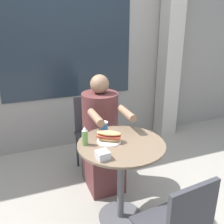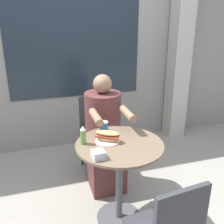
{
  "view_description": "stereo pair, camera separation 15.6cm",
  "coord_description": "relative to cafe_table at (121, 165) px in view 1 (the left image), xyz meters",
  "views": [
    {
      "loc": [
        -0.77,
        -1.75,
        1.74
      ],
      "look_at": [
        0.0,
        0.21,
        0.95
      ],
      "focal_mm": 42.0,
      "sensor_mm": 36.0,
      "label": 1
    },
    {
      "loc": [
        -0.62,
        -1.8,
        1.74
      ],
      "look_at": [
        0.0,
        0.21,
        0.95
      ],
      "focal_mm": 42.0,
      "sensor_mm": 36.0,
      "label": 2
    }
  ],
  "objects": [
    {
      "name": "napkin_box",
      "position": [
        -0.22,
        -0.17,
        0.23
      ],
      "size": [
        0.1,
        0.1,
        0.06
      ],
      "rotation": [
        0.0,
        0.0,
        0.12
      ],
      "color": "silver",
      "rests_on": "cafe_table"
    },
    {
      "name": "condiment_bottle",
      "position": [
        -0.28,
        0.08,
        0.28
      ],
      "size": [
        0.05,
        0.05,
        0.16
      ],
      "color": "#66934C",
      "rests_on": "cafe_table"
    },
    {
      "name": "storefront_wall",
      "position": [
        -0.0,
        1.63,
        0.85
      ],
      "size": [
        8.0,
        0.09,
        2.8
      ],
      "color": "gray",
      "rests_on": "ground_plane"
    },
    {
      "name": "drink_cup",
      "position": [
        -0.06,
        0.25,
        0.25
      ],
      "size": [
        0.07,
        0.07,
        0.1
      ],
      "color": "#336BB7",
      "rests_on": "cafe_table"
    },
    {
      "name": "ground_plane",
      "position": [
        0.0,
        0.0,
        -0.55
      ],
      "size": [
        8.0,
        8.0,
        0.0
      ],
      "primitive_type": "plane",
      "color": "gray"
    },
    {
      "name": "seated_diner",
      "position": [
        0.02,
        0.56,
        -0.03
      ],
      "size": [
        0.37,
        0.66,
        1.2
      ],
      "rotation": [
        0.0,
        0.0,
        3.13
      ],
      "color": "brown",
      "rests_on": "ground_plane"
    },
    {
      "name": "cafe_table",
      "position": [
        0.0,
        0.0,
        0.0
      ],
      "size": [
        0.72,
        0.72,
        0.75
      ],
      "color": "brown",
      "rests_on": "ground_plane"
    },
    {
      "name": "lattice_pillar",
      "position": [
        1.37,
        1.44,
        0.65
      ],
      "size": [
        0.25,
        0.25,
        2.4
      ],
      "color": "#B2ADA3",
      "rests_on": "ground_plane"
    },
    {
      "name": "diner_chair",
      "position": [
        0.02,
        0.9,
        -0.03
      ],
      "size": [
        0.39,
        0.39,
        0.87
      ],
      "rotation": [
        0.0,
        0.0,
        3.13
      ],
      "color": "#333338",
      "rests_on": "ground_plane"
    },
    {
      "name": "sandwich_on_plate",
      "position": [
        -0.08,
        0.07,
        0.24
      ],
      "size": [
        0.21,
        0.2,
        0.09
      ],
      "rotation": [
        0.0,
        0.0,
        -0.59
      ],
      "color": "white",
      "rests_on": "cafe_table"
    }
  ]
}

